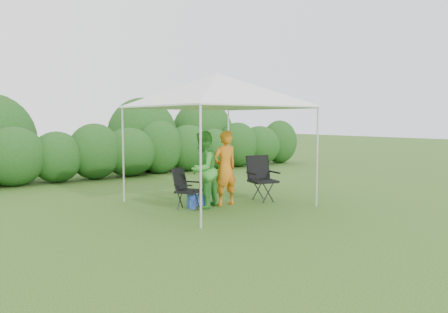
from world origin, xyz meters
TOP-DOWN VIEW (x-y plane):
  - ground at (0.00, 0.00)m, footprint 70.00×70.00m
  - hedge at (0.10, 6.00)m, footprint 16.47×1.53m
  - canopy at (0.00, 0.50)m, footprint 3.10×3.10m
  - chair_right at (1.07, 0.27)m, footprint 0.73×0.69m
  - chair_left at (-0.85, 0.50)m, footprint 0.66×0.65m
  - man at (0.04, 0.30)m, footprint 0.60×0.41m
  - woman at (-0.47, 0.38)m, footprint 0.97×0.89m
  - cooler at (-0.57, 0.47)m, footprint 0.48×0.42m
  - bottle at (-0.51, 0.43)m, footprint 0.06×0.06m
  - lawn_toy at (3.84, 3.53)m, footprint 0.60×0.50m

SIDE VIEW (x-z plane):
  - ground at x=0.00m, z-range 0.00..0.00m
  - lawn_toy at x=3.84m, z-range -0.01..0.29m
  - cooler at x=-0.57m, z-range 0.00..0.34m
  - bottle at x=-0.51m, z-range 0.34..0.57m
  - chair_left at x=-0.85m, z-range 0.06..0.91m
  - chair_right at x=1.07m, z-range 0.07..1.09m
  - woman at x=-0.47m, z-range 0.00..1.61m
  - man at x=0.04m, z-range 0.00..1.61m
  - hedge at x=0.10m, z-range -0.07..1.73m
  - canopy at x=0.00m, z-range 1.05..3.88m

